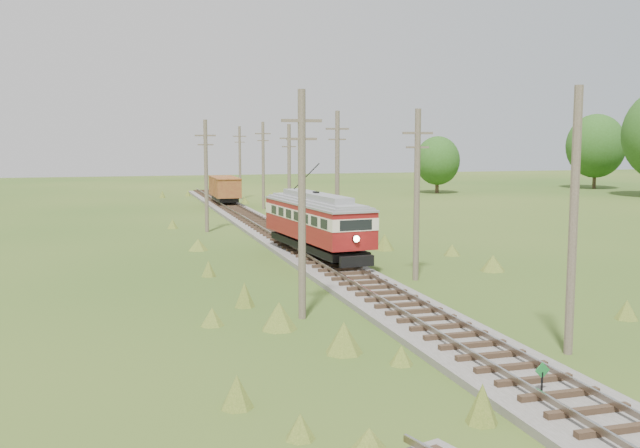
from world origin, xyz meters
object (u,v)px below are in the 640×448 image
object	(u,v)px
switch_marker	(542,378)
streetcar	(316,219)
gondola	(225,188)
gravel_pile	(302,213)

from	to	relation	value
switch_marker	streetcar	distance (m)	23.48
streetcar	gondola	xyz separation A→B (m)	(-0.00, 36.13, -0.50)
switch_marker	gravel_pile	xyz separation A→B (m)	(4.88, 44.73, 0.01)
streetcar	gondola	distance (m)	36.13
gondola	streetcar	bearing A→B (deg)	-89.32
streetcar	gondola	size ratio (longest dim) A/B	1.47
gondola	gravel_pile	distance (m)	15.58
streetcar	gravel_pile	distance (m)	21.91
streetcar	gravel_pile	bearing A→B (deg)	71.81
switch_marker	gondola	xyz separation A→B (m)	(0.20, 59.53, 1.33)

